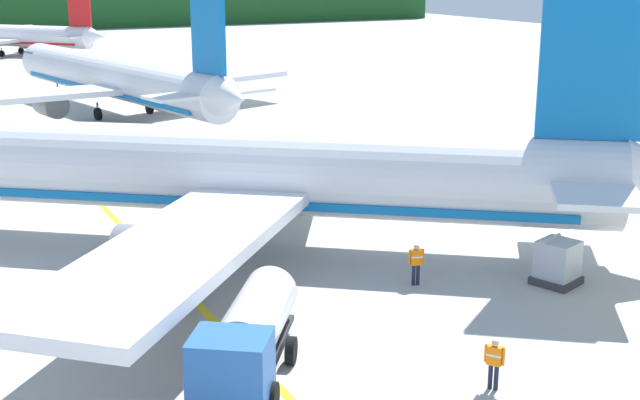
% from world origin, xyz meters
% --- Properties ---
extents(airliner_foreground, '(35.26, 30.17, 11.90)m').
position_xyz_m(airliner_foreground, '(6.44, 22.67, 3.39)').
color(airliner_foreground, silver).
rests_on(airliner_foreground, ground).
extents(airliner_mid_apron, '(31.01, 37.27, 10.72)m').
position_xyz_m(airliner_mid_apron, '(11.20, 58.58, 3.05)').
color(airliner_mid_apron, silver).
rests_on(airliner_mid_apron, ground).
extents(airliner_far_taxiway, '(24.37, 25.46, 9.22)m').
position_xyz_m(airliner_far_taxiway, '(9.77, 114.54, 2.63)').
color(airliner_far_taxiway, white).
rests_on(airliner_far_taxiway, ground).
extents(service_truck_catering, '(5.48, 6.63, 2.40)m').
position_xyz_m(service_truck_catering, '(2.76, 9.88, 1.40)').
color(service_truck_catering, '#2659A5').
rests_on(service_truck_catering, ground).
extents(cargo_container_mid, '(2.04, 2.04, 1.90)m').
position_xyz_m(cargo_container_mid, '(16.68, 11.76, 0.90)').
color(cargo_container_mid, '#333338').
rests_on(cargo_container_mid, ground).
extents(crew_loader_left, '(0.44, 0.53, 1.61)m').
position_xyz_m(crew_loader_left, '(8.94, 5.85, 0.94)').
color(crew_loader_left, '#191E33').
rests_on(crew_loader_left, ground).
extents(crew_loader_right, '(0.48, 0.48, 1.75)m').
position_xyz_m(crew_loader_right, '(2.44, 15.46, 1.03)').
color(crew_loader_right, '#191E33').
rests_on(crew_loader_right, ground).
extents(crew_supervisor, '(0.61, 0.35, 1.70)m').
position_xyz_m(crew_supervisor, '(11.64, 14.18, 1.01)').
color(crew_supervisor, '#191E33').
rests_on(crew_supervisor, ground).
extents(apron_guide_line, '(0.30, 60.00, 0.01)m').
position_xyz_m(apron_guide_line, '(3.25, 18.01, 0.01)').
color(apron_guide_line, yellow).
rests_on(apron_guide_line, ground).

